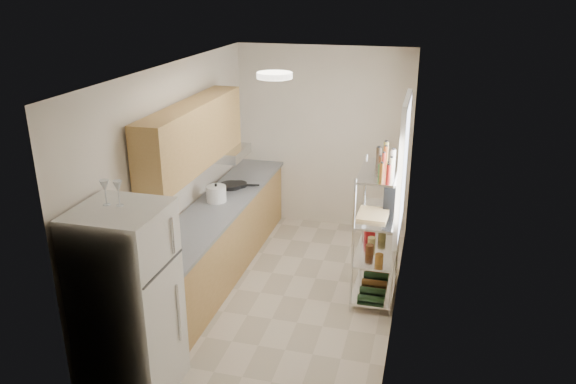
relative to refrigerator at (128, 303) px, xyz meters
name	(u,v)px	position (x,y,z in m)	size (l,w,h in m)	color
room	(283,190)	(0.87, 1.81, 0.44)	(2.52, 4.42, 2.62)	beige
counter_run	(221,236)	(-0.05, 2.25, -0.41)	(0.63, 3.51, 0.90)	tan
upper_cabinets	(193,136)	(-0.18, 1.91, 0.95)	(0.33, 2.20, 0.72)	tan
range_hood	(225,152)	(-0.13, 2.71, 0.53)	(0.50, 0.60, 0.12)	#B7BABC
window	(403,167)	(2.10, 2.16, 0.69)	(0.06, 1.00, 1.46)	white
bakers_rack	(379,206)	(1.88, 2.11, 0.25)	(0.45, 0.90, 1.73)	silver
ceiling_dome	(275,75)	(0.87, 1.51, 1.71)	(0.34, 0.34, 0.06)	white
refrigerator	(128,303)	(0.00, 0.00, 0.00)	(0.71, 0.71, 1.72)	silver
wine_glass_a	(119,193)	(-0.01, 0.06, 0.97)	(0.08, 0.08, 0.21)	silver
wine_glass_b	(105,193)	(-0.12, 0.05, 0.97)	(0.08, 0.08, 0.21)	silver
rice_cooker	(216,194)	(-0.09, 2.28, 0.14)	(0.24, 0.24, 0.20)	white
frying_pan_large	(231,186)	(-0.09, 2.78, 0.06)	(0.29, 0.29, 0.05)	black
frying_pan_small	(238,185)	(-0.01, 2.85, 0.06)	(0.22, 0.22, 0.05)	black
cutting_board	(373,214)	(1.82, 2.05, 0.17)	(0.32, 0.41, 0.03)	tan
espresso_machine	(393,195)	(2.00, 2.32, 0.31)	(0.18, 0.26, 0.31)	black
storage_bag	(370,231)	(1.76, 2.44, -0.21)	(0.11, 0.15, 0.18)	#A11315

